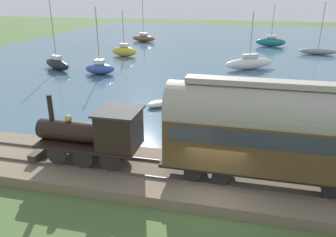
# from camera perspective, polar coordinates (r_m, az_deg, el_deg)

# --- Properties ---
(ground_plane) EXTENTS (200.00, 200.00, 0.00)m
(ground_plane) POSITION_cam_1_polar(r_m,az_deg,el_deg) (15.09, 7.88, -14.07)
(ground_plane) COLOR #476033
(harbor_water) EXTENTS (80.00, 80.00, 0.01)m
(harbor_water) POSITION_cam_1_polar(r_m,az_deg,el_deg) (56.80, 12.64, 11.94)
(harbor_water) COLOR #426075
(harbor_water) RESTS_ON ground
(rail_embankment) EXTENTS (4.61, 56.00, 0.64)m
(rail_embankment) POSITION_cam_1_polar(r_m,az_deg,el_deg) (15.95, 8.39, -10.85)
(rail_embankment) COLOR #756651
(rail_embankment) RESTS_ON ground
(steam_locomotive) EXTENTS (2.18, 5.70, 3.33)m
(steam_locomotive) POSITION_cam_1_polar(r_m,az_deg,el_deg) (16.43, -12.10, -2.33)
(steam_locomotive) COLOR black
(steam_locomotive) RESTS_ON rail_embankment
(passenger_coach) EXTENTS (2.32, 10.09, 4.67)m
(passenger_coach) POSITION_cam_1_polar(r_m,az_deg,el_deg) (14.67, 18.71, -1.78)
(passenger_coach) COLOR black
(passenger_coach) RESTS_ON rail_embankment
(sailboat_blue) EXTENTS (2.03, 3.45, 7.24)m
(sailboat_blue) POSITION_cam_1_polar(r_m,az_deg,el_deg) (37.81, -11.78, 8.59)
(sailboat_blue) COLOR #335199
(sailboat_blue) RESTS_ON harbor_water
(sailboat_black) EXTENTS (3.52, 4.87, 7.77)m
(sailboat_black) POSITION_cam_1_polar(r_m,az_deg,el_deg) (41.48, -18.77, 9.04)
(sailboat_black) COLOR black
(sailboat_black) RESTS_ON harbor_water
(sailboat_gray) EXTENTS (1.29, 5.34, 7.40)m
(sailboat_gray) POSITION_cam_1_polar(r_m,az_deg,el_deg) (53.84, 24.63, 10.63)
(sailboat_gray) COLOR gray
(sailboat_gray) RESTS_ON harbor_water
(sailboat_teal) EXTENTS (1.49, 4.92, 6.76)m
(sailboat_teal) POSITION_cam_1_polar(r_m,az_deg,el_deg) (59.39, 17.46, 12.63)
(sailboat_teal) COLOR #1E707A
(sailboat_teal) RESTS_ON harbor_water
(sailboat_white) EXTENTS (4.37, 6.07, 6.56)m
(sailboat_white) POSITION_cam_1_polar(r_m,az_deg,el_deg) (40.62, 13.95, 9.36)
(sailboat_white) COLOR white
(sailboat_white) RESTS_ON harbor_water
(sailboat_yellow) EXTENTS (1.47, 3.83, 6.36)m
(sailboat_yellow) POSITION_cam_1_polar(r_m,az_deg,el_deg) (48.09, -7.64, 11.57)
(sailboat_yellow) COLOR gold
(sailboat_yellow) RESTS_ON harbor_water
(sailboat_brown) EXTENTS (2.32, 4.77, 8.80)m
(sailboat_brown) POSITION_cam_1_polar(r_m,az_deg,el_deg) (62.83, -4.29, 13.84)
(sailboat_brown) COLOR brown
(sailboat_brown) RESTS_ON harbor_water
(rowboat_far_out) EXTENTS (2.06, 2.01, 0.52)m
(rowboat_far_out) POSITION_cam_1_polar(r_m,az_deg,el_deg) (26.31, -1.85, 2.58)
(rowboat_far_out) COLOR beige
(rowboat_far_out) RESTS_ON harbor_water
(rowboat_off_pier) EXTENTS (1.45, 2.89, 0.45)m
(rowboat_off_pier) POSITION_cam_1_polar(r_m,az_deg,el_deg) (22.30, 5.66, -1.12)
(rowboat_off_pier) COLOR beige
(rowboat_off_pier) RESTS_ON harbor_water
(rowboat_near_shore) EXTENTS (1.81, 2.37, 0.45)m
(rowboat_near_shore) POSITION_cam_1_polar(r_m,az_deg,el_deg) (27.75, 25.38, 1.41)
(rowboat_near_shore) COLOR silver
(rowboat_near_shore) RESTS_ON harbor_water
(rowboat_mid_harbor) EXTENTS (2.01, 2.31, 0.35)m
(rowboat_mid_harbor) POSITION_cam_1_polar(r_m,az_deg,el_deg) (23.39, 24.72, -2.10)
(rowboat_mid_harbor) COLOR #B7B2A3
(rowboat_mid_harbor) RESTS_ON harbor_water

